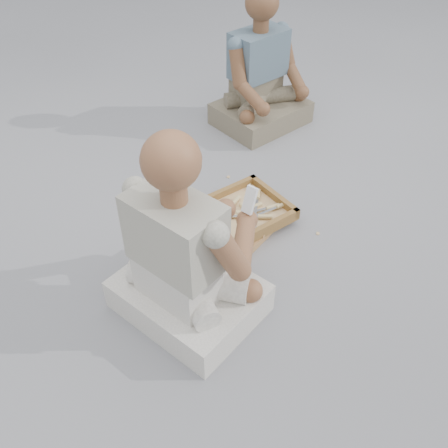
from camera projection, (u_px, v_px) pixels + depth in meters
ground at (267, 280)px, 2.23m from camera, size 60.00×60.00×0.00m
carved_panel at (213, 242)px, 2.39m from camera, size 0.64×0.52×0.04m
tool_tray at (240, 214)px, 2.48m from camera, size 0.47×0.38×0.06m
chisel_0 at (261, 216)px, 2.44m from camera, size 0.18×0.15×0.02m
chisel_1 at (258, 197)px, 2.56m from camera, size 0.17×0.17×0.02m
chisel_2 at (232, 215)px, 2.46m from camera, size 0.17×0.16×0.02m
chisel_3 at (245, 211)px, 2.49m from camera, size 0.08×0.22×0.02m
chisel_4 at (279, 206)px, 2.50m from camera, size 0.22×0.04×0.02m
chisel_5 at (234, 203)px, 2.52m from camera, size 0.21×0.11×0.02m
chisel_6 at (232, 212)px, 2.47m from camera, size 0.16×0.18×0.02m
chisel_7 at (269, 208)px, 2.50m from camera, size 0.22×0.08×0.02m
chisel_8 at (249, 189)px, 2.63m from camera, size 0.16×0.17×0.02m
chisel_9 at (235, 212)px, 2.46m from camera, size 0.11×0.20×0.02m
chisel_10 at (252, 208)px, 2.50m from camera, size 0.22×0.04×0.02m
wood_chip_0 at (170, 238)px, 2.43m from camera, size 0.02×0.02×0.00m
wood_chip_1 at (179, 241)px, 2.42m from camera, size 0.02×0.02×0.00m
wood_chip_2 at (222, 264)px, 2.30m from camera, size 0.02×0.02×0.00m
wood_chip_3 at (228, 177)px, 2.81m from camera, size 0.02×0.02×0.00m
wood_chip_4 at (155, 219)px, 2.54m from camera, size 0.02×0.02×0.00m
wood_chip_5 at (214, 269)px, 2.28m from camera, size 0.02×0.02×0.00m
wood_chip_6 at (318, 234)px, 2.45m from camera, size 0.02×0.02×0.00m
wood_chip_7 at (246, 275)px, 2.25m from camera, size 0.02×0.02×0.00m
wood_chip_8 at (237, 262)px, 2.31m from camera, size 0.02×0.02×0.00m
wood_chip_9 at (215, 279)px, 2.23m from camera, size 0.02×0.02×0.00m
wood_chip_10 at (235, 186)px, 2.74m from camera, size 0.02×0.02×0.00m
wood_chip_11 at (285, 224)px, 2.51m from camera, size 0.02×0.02×0.00m
wood_chip_12 at (208, 223)px, 2.51m from camera, size 0.02×0.02×0.00m
wood_chip_13 at (252, 195)px, 2.69m from camera, size 0.02×0.02×0.00m
wood_chip_14 at (202, 248)px, 2.38m from camera, size 0.02×0.02×0.00m
wood_chip_15 at (260, 185)px, 2.75m from camera, size 0.02×0.02×0.00m
craftsman at (186, 259)px, 1.91m from camera, size 0.63×0.64×0.86m
companion at (261, 82)px, 3.09m from camera, size 0.56×0.47×0.84m
mobile_phone at (250, 200)px, 1.99m from camera, size 0.06×0.06×0.11m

